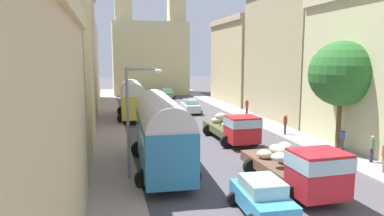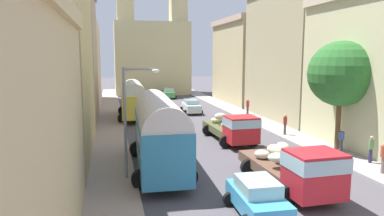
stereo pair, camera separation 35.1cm
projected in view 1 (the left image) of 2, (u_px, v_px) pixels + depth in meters
ground_plane at (181, 119)px, 37.03m from camera, size 154.00×154.00×0.00m
sidewalk_left at (110, 121)px, 35.32m from camera, size 2.50×70.00×0.14m
sidewalk_right at (246, 116)px, 38.71m from camera, size 2.50×70.00×0.14m
building_left_1 at (47, 51)px, 22.47m from camera, size 5.69×12.76×13.53m
building_left_2 at (74, 56)px, 34.97m from camera, size 4.44×11.08×13.06m
building_left_3 at (79, 64)px, 47.74m from camera, size 4.89×14.91×10.87m
building_right_2 at (295, 52)px, 36.45m from camera, size 6.48×12.71×13.76m
building_right_3 at (244, 61)px, 49.71m from camera, size 6.31×12.85×11.63m
distant_church at (150, 52)px, 60.92m from camera, size 12.55×7.36×21.61m
parked_bus_0 at (161, 130)px, 20.18m from camera, size 3.56×9.51×4.25m
parked_bus_1 at (133, 98)px, 36.94m from camera, size 3.47×8.11×3.93m
cargo_truck_0 at (299, 167)px, 16.87m from camera, size 3.22×7.03×2.43m
cargo_truck_1 at (234, 128)px, 26.66m from camera, size 3.15×7.14×2.28m
car_0 at (190, 106)px, 40.85m from camera, size 2.29×4.30×1.57m
car_1 at (167, 93)px, 55.61m from camera, size 2.50×4.48×1.61m
car_2 at (262, 197)px, 14.52m from camera, size 2.34×3.67×1.54m
car_3 at (155, 107)px, 40.33m from camera, size 2.48×3.90×1.49m
pedestrian_0 at (372, 148)px, 21.36m from camera, size 0.32×0.32×1.78m
pedestrian_2 at (247, 106)px, 39.30m from camera, size 0.51×0.51×1.85m
pedestrian_3 at (342, 139)px, 23.62m from camera, size 0.52×0.52×1.79m
pedestrian_4 at (285, 123)px, 29.00m from camera, size 0.44×0.44×1.84m
streetlamp_near at (133, 113)px, 18.22m from camera, size 1.89×0.28×5.94m
roadside_tree_1 at (342, 74)px, 23.84m from camera, size 4.38×4.38×7.53m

